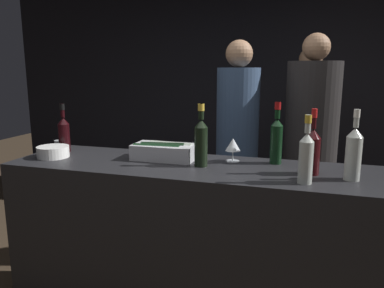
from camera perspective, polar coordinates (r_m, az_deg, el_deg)
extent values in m
cube|color=black|center=(4.56, 9.10, 8.83)|extent=(6.40, 0.06, 2.80)
cube|color=black|center=(2.38, -0.22, -15.42)|extent=(2.17, 0.61, 1.04)
cube|color=silver|center=(2.33, -4.25, -1.20)|extent=(0.38, 0.20, 0.09)
cylinder|color=black|center=(2.30, -5.45, -0.79)|extent=(0.29, 0.08, 0.06)
cylinder|color=black|center=(2.33, -4.52, -0.61)|extent=(0.28, 0.11, 0.07)
cylinder|color=#9EA899|center=(2.35, -3.25, -0.46)|extent=(0.29, 0.09, 0.07)
cylinder|color=white|center=(2.54, -20.41, -1.12)|extent=(0.20, 0.20, 0.07)
cylinder|color=gray|center=(2.53, -20.46, -0.46)|extent=(0.16, 0.16, 0.01)
cylinder|color=silver|center=(2.29, 6.21, -2.59)|extent=(0.08, 0.08, 0.00)
cylinder|color=silver|center=(2.28, 6.22, -1.78)|extent=(0.01, 0.01, 0.06)
cone|color=silver|center=(2.27, 6.26, -0.07)|extent=(0.09, 0.09, 0.08)
cylinder|color=silver|center=(2.79, -19.47, -0.08)|extent=(0.08, 0.08, 0.06)
sphere|color=#F4C66B|center=(2.79, -19.47, -0.02)|extent=(0.03, 0.03, 0.03)
cylinder|color=black|center=(2.26, 12.69, -0.11)|extent=(0.07, 0.07, 0.23)
cone|color=black|center=(2.24, 12.84, 3.26)|extent=(0.07, 0.07, 0.04)
cylinder|color=black|center=(2.23, 12.92, 5.02)|extent=(0.03, 0.03, 0.10)
cylinder|color=maroon|center=(2.23, 12.95, 5.70)|extent=(0.04, 0.04, 0.04)
cylinder|color=black|center=(2.08, 17.77, -1.80)|extent=(0.08, 0.08, 0.20)
cone|color=black|center=(2.06, 17.98, 1.55)|extent=(0.08, 0.08, 0.05)
cylinder|color=black|center=(2.05, 18.11, 3.69)|extent=(0.03, 0.03, 0.10)
cylinder|color=red|center=(2.04, 18.16, 4.48)|extent=(0.03, 0.03, 0.05)
cylinder|color=#B2B7AD|center=(2.04, 23.33, -2.07)|extent=(0.08, 0.08, 0.22)
cone|color=#B2B7AD|center=(2.02, 23.63, 1.65)|extent=(0.08, 0.08, 0.05)
cylinder|color=#B2B7AD|center=(2.01, 23.78, 3.58)|extent=(0.03, 0.03, 0.09)
cylinder|color=white|center=(2.00, 23.84, 4.28)|extent=(0.03, 0.03, 0.04)
cylinder|color=black|center=(2.14, 1.37, -0.44)|extent=(0.08, 0.08, 0.23)
cone|color=black|center=(2.12, 1.39, 3.17)|extent=(0.08, 0.08, 0.05)
cylinder|color=black|center=(2.11, 1.40, 4.96)|extent=(0.03, 0.03, 0.09)
cylinder|color=gold|center=(2.11, 1.40, 5.62)|extent=(0.04, 0.04, 0.04)
cylinder|color=#B2B7AD|center=(1.90, 16.92, -2.74)|extent=(0.07, 0.07, 0.21)
cone|color=#B2B7AD|center=(1.88, 17.14, 0.97)|extent=(0.07, 0.07, 0.04)
cylinder|color=#B2B7AD|center=(1.87, 17.26, 2.93)|extent=(0.03, 0.03, 0.09)
cylinder|color=gold|center=(1.87, 17.30, 3.67)|extent=(0.03, 0.03, 0.04)
cylinder|color=black|center=(2.67, -18.89, 0.88)|extent=(0.08, 0.08, 0.19)
cone|color=black|center=(2.65, -19.06, 3.37)|extent=(0.08, 0.08, 0.05)
cylinder|color=black|center=(2.65, -19.15, 4.83)|extent=(0.03, 0.03, 0.09)
cylinder|color=black|center=(2.64, -19.19, 5.37)|extent=(0.03, 0.03, 0.04)
cube|color=black|center=(3.29, 16.97, -9.73)|extent=(0.31, 0.23, 0.87)
cylinder|color=black|center=(3.10, 17.85, 4.68)|extent=(0.41, 0.41, 0.78)
sphere|color=#997051|center=(3.08, 18.42, 13.86)|extent=(0.21, 0.21, 0.21)
cube|color=black|center=(3.19, 6.64, -10.20)|extent=(0.25, 0.19, 0.84)
cylinder|color=#334766|center=(2.99, 6.99, 4.19)|extent=(0.34, 0.34, 0.76)
sphere|color=#997051|center=(2.97, 7.22, 13.50)|extent=(0.21, 0.21, 0.21)
cube|color=black|center=(3.85, 16.52, -6.92)|extent=(0.26, 0.19, 0.83)
cylinder|color=slate|center=(3.69, 17.20, 4.80)|extent=(0.35, 0.35, 0.75)
sphere|color=#997051|center=(3.67, 17.65, 12.27)|extent=(0.21, 0.21, 0.21)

